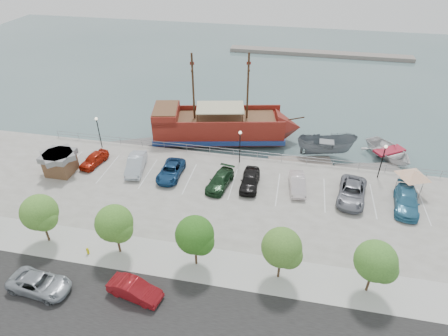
# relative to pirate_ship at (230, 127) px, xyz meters

# --- Properties ---
(ground) EXTENTS (160.00, 160.00, 0.00)m
(ground) POSITION_rel_pirate_ship_xyz_m (2.49, -13.16, -2.13)
(ground) COLOR #445E61
(street) EXTENTS (100.00, 8.00, 0.04)m
(street) POSITION_rel_pirate_ship_xyz_m (2.49, -29.16, -1.12)
(street) COLOR black
(street) RESTS_ON land_slab
(sidewalk) EXTENTS (100.00, 4.00, 0.05)m
(sidewalk) POSITION_rel_pirate_ship_xyz_m (2.49, -23.16, -1.11)
(sidewalk) COLOR #B7B7B6
(sidewalk) RESTS_ON land_slab
(seawall_railing) EXTENTS (50.00, 0.06, 1.00)m
(seawall_railing) POSITION_rel_pirate_ship_xyz_m (2.49, -5.36, -0.60)
(seawall_railing) COLOR gray
(seawall_railing) RESTS_ON land_slab
(far_shore) EXTENTS (40.00, 3.00, 0.80)m
(far_shore) POSITION_rel_pirate_ship_xyz_m (12.49, 41.84, -1.73)
(far_shore) COLOR gray
(far_shore) RESTS_ON ground
(pirate_ship) EXTENTS (20.51, 9.45, 12.71)m
(pirate_ship) POSITION_rel_pirate_ship_xyz_m (0.00, 0.00, 0.00)
(pirate_ship) COLOR maroon
(pirate_ship) RESTS_ON ground
(patrol_boat) EXTENTS (7.77, 3.94, 2.87)m
(patrol_boat) POSITION_rel_pirate_ship_xyz_m (12.81, -1.65, -0.69)
(patrol_boat) COLOR slate
(patrol_boat) RESTS_ON ground
(speedboat) EXTENTS (7.99, 8.57, 1.45)m
(speedboat) POSITION_rel_pirate_ship_xyz_m (20.76, -0.33, -1.41)
(speedboat) COLOR silver
(speedboat) RESTS_ON ground
(dock_west) EXTENTS (8.03, 5.17, 0.45)m
(dock_west) POSITION_rel_pirate_ship_xyz_m (-12.44, -3.96, -1.91)
(dock_west) COLOR slate
(dock_west) RESTS_ON ground
(dock_mid) EXTENTS (8.07, 3.64, 0.44)m
(dock_mid) POSITION_rel_pirate_ship_xyz_m (9.75, -3.96, -1.91)
(dock_mid) COLOR gray
(dock_mid) RESTS_ON ground
(dock_east) EXTENTS (7.99, 4.03, 0.44)m
(dock_east) POSITION_rel_pirate_ship_xyz_m (17.87, -3.96, -1.91)
(dock_east) COLOR slate
(dock_east) RESTS_ON ground
(shed) EXTENTS (3.19, 3.19, 2.62)m
(shed) POSITION_rel_pirate_ship_xyz_m (-17.38, -12.86, 0.27)
(shed) COLOR brown
(shed) RESTS_ON land_slab
(canopy_tent) EXTENTS (5.03, 5.03, 3.22)m
(canopy_tent) POSITION_rel_pirate_ship_xyz_m (21.34, -8.75, 1.67)
(canopy_tent) COLOR slate
(canopy_tent) RESTS_ON land_slab
(street_van) EXTENTS (5.24, 2.76, 1.41)m
(street_van) POSITION_rel_pirate_ship_xyz_m (-9.94, -28.22, -0.43)
(street_van) COLOR #90969E
(street_van) RESTS_ON street
(street_sedan) EXTENTS (4.62, 2.38, 1.45)m
(street_sedan) POSITION_rel_pirate_ship_xyz_m (-2.34, -27.28, -0.40)
(street_sedan) COLOR maroon
(street_sedan) RESTS_ON street
(fire_hydrant) EXTENTS (0.24, 0.24, 0.68)m
(fire_hydrant) POSITION_rel_pirate_ship_xyz_m (-8.16, -23.96, -0.76)
(fire_hydrant) COLOR #BFB304
(fire_hydrant) RESTS_ON sidewalk
(lamp_post_left) EXTENTS (0.36, 0.36, 4.28)m
(lamp_post_left) POSITION_rel_pirate_ship_xyz_m (-15.51, -6.66, 1.81)
(lamp_post_left) COLOR black
(lamp_post_left) RESTS_ON land_slab
(lamp_post_mid) EXTENTS (0.36, 0.36, 4.28)m
(lamp_post_mid) POSITION_rel_pirate_ship_xyz_m (2.49, -6.66, 1.81)
(lamp_post_mid) COLOR black
(lamp_post_mid) RESTS_ON land_slab
(lamp_post_right) EXTENTS (0.36, 0.36, 4.28)m
(lamp_post_right) POSITION_rel_pirate_ship_xyz_m (18.49, -6.66, 1.81)
(lamp_post_right) COLOR black
(lamp_post_right) RESTS_ON land_slab
(tree_b) EXTENTS (3.30, 3.20, 5.00)m
(tree_b) POSITION_rel_pirate_ship_xyz_m (-12.36, -23.23, 2.17)
(tree_b) COLOR #473321
(tree_b) RESTS_ON sidewalk
(tree_c) EXTENTS (3.30, 3.20, 5.00)m
(tree_c) POSITION_rel_pirate_ship_xyz_m (-5.36, -23.23, 2.17)
(tree_c) COLOR #473321
(tree_c) RESTS_ON sidewalk
(tree_d) EXTENTS (3.30, 3.20, 5.00)m
(tree_d) POSITION_rel_pirate_ship_xyz_m (1.64, -23.23, 2.17)
(tree_d) COLOR #473321
(tree_d) RESTS_ON sidewalk
(tree_e) EXTENTS (3.30, 3.20, 5.00)m
(tree_e) POSITION_rel_pirate_ship_xyz_m (8.64, -23.23, 2.17)
(tree_e) COLOR #473321
(tree_e) RESTS_ON sidewalk
(tree_f) EXTENTS (3.30, 3.20, 5.00)m
(tree_f) POSITION_rel_pirate_ship_xyz_m (15.64, -23.23, 2.17)
(tree_f) COLOR #473321
(tree_f) RESTS_ON sidewalk
(parked_car_a) EXTENTS (2.45, 4.38, 1.41)m
(parked_car_a) POSITION_rel_pirate_ship_xyz_m (-14.52, -10.50, -0.43)
(parked_car_a) COLOR #AB1E0B
(parked_car_a) RESTS_ON land_slab
(parked_car_b) EXTENTS (2.67, 5.31, 1.67)m
(parked_car_b) POSITION_rel_pirate_ship_xyz_m (-9.09, -10.66, -0.29)
(parked_car_b) COLOR silver
(parked_car_b) RESTS_ON land_slab
(parked_car_c) EXTENTS (2.35, 5.08, 1.41)m
(parked_car_c) POSITION_rel_pirate_ship_xyz_m (-4.72, -11.07, -0.42)
(parked_car_c) COLOR navy
(parked_car_c) RESTS_ON land_slab
(parked_car_d) EXTENTS (2.85, 5.17, 1.42)m
(parked_car_d) POSITION_rel_pirate_ship_xyz_m (1.17, -11.79, -0.42)
(parked_car_d) COLOR #17341C
(parked_car_d) RESTS_ON land_slab
(parked_car_e) EXTENTS (1.95, 4.79, 1.63)m
(parked_car_e) POSITION_rel_pirate_ship_xyz_m (4.40, -11.17, -0.31)
(parked_car_e) COLOR black
(parked_car_e) RESTS_ON land_slab
(parked_car_f) EXTENTS (2.07, 4.60, 1.47)m
(parked_car_f) POSITION_rel_pirate_ship_xyz_m (9.53, -10.70, -0.40)
(parked_car_f) COLOR silver
(parked_car_f) RESTS_ON land_slab
(parked_car_g) EXTENTS (3.66, 6.27, 1.64)m
(parked_car_g) POSITION_rel_pirate_ship_xyz_m (15.17, -11.28, -0.31)
(parked_car_g) COLOR slate
(parked_car_g) RESTS_ON land_slab
(parked_car_h) EXTENTS (3.04, 5.81, 1.61)m
(parked_car_h) POSITION_rel_pirate_ship_xyz_m (20.51, -11.65, -0.32)
(parked_car_h) COLOR teal
(parked_car_h) RESTS_ON land_slab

